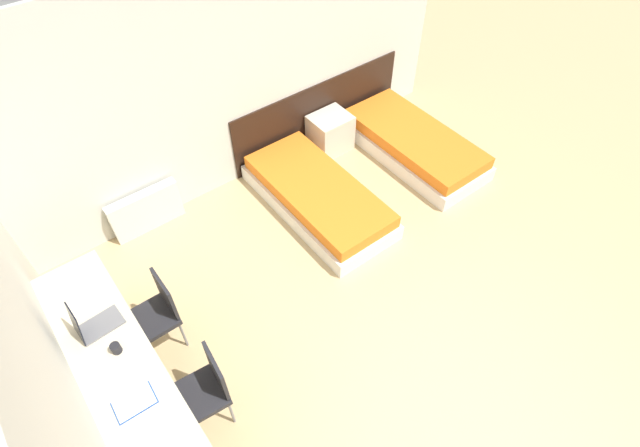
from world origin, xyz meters
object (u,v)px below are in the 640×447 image
at_px(chair_near_laptop, 157,312).
at_px(bed_near_door, 414,144).
at_px(nightstand, 330,133).
at_px(bed_near_window, 318,196).
at_px(laptop, 92,325).
at_px(chair_near_notebook, 206,388).

bearing_deg(chair_near_laptop, bed_near_door, 7.57).
distance_m(bed_near_door, nightstand, 1.12).
relative_size(bed_near_window, laptop, 5.43).
relative_size(chair_near_laptop, chair_near_notebook, 1.00).
bearing_deg(bed_near_window, laptop, -168.62).
bearing_deg(bed_near_door, chair_near_notebook, -159.57).
bearing_deg(chair_near_notebook, laptop, 125.31).
height_order(bed_near_door, nightstand, nightstand).
xyz_separation_m(bed_near_window, nightstand, (0.80, 0.78, 0.08)).
xyz_separation_m(bed_near_door, laptop, (-4.36, -0.55, 0.66)).
relative_size(bed_near_door, chair_near_laptop, 2.27).
xyz_separation_m(chair_near_laptop, laptop, (-0.50, -0.02, 0.33)).
bearing_deg(bed_near_window, bed_near_door, 0.00).
bearing_deg(nightstand, chair_near_notebook, -144.00).
bearing_deg(bed_near_window, nightstand, 44.31).
bearing_deg(bed_near_door, laptop, -172.75).
bearing_deg(chair_near_notebook, nightstand, 41.76).
relative_size(bed_near_window, chair_near_notebook, 2.27).
height_order(nightstand, laptop, laptop).
relative_size(bed_near_window, bed_near_door, 1.00).
bearing_deg(nightstand, laptop, -159.39).
bearing_deg(bed_near_window, chair_near_notebook, -147.47).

